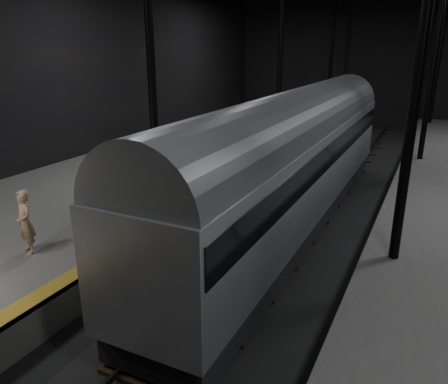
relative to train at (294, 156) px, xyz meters
The scene contains 6 objects.
ground 2.92m from the train, 89.99° to the left, with size 44.00×44.00×0.00m, color black.
platform_left 7.89m from the train, behind, with size 9.00×43.80×1.00m, color #4E4E4B.
tactile_strip 3.82m from the train, 162.54° to the left, with size 0.50×43.80×0.01m, color olive.
track 2.86m from the train, 89.99° to the left, with size 2.40×43.00×0.24m.
train is the anchor object (origin of this frame).
woman 8.88m from the train, 126.35° to the right, with size 0.66×0.43×1.80m, color tan.
Camera 1 is at (4.37, -15.53, 6.43)m, focal length 35.00 mm.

